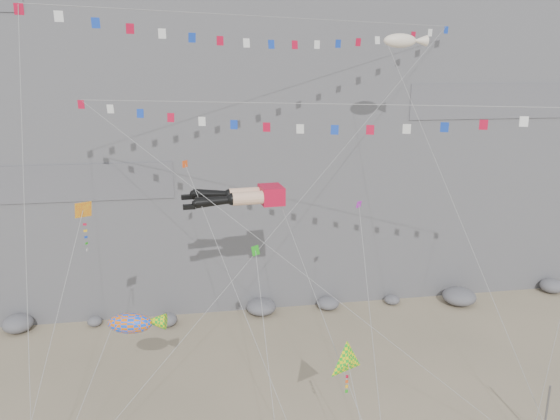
# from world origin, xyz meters

# --- Properties ---
(cliff) EXTENTS (80.00, 28.00, 50.00)m
(cliff) POSITION_xyz_m (0.00, 32.00, 25.00)
(cliff) COLOR slate
(cliff) RESTS_ON ground
(talus_boulders) EXTENTS (60.00, 3.00, 1.20)m
(talus_boulders) POSITION_xyz_m (0.00, 17.00, 0.60)
(talus_boulders) COLOR slate
(talus_boulders) RESTS_ON ground
(anchor_pole_right) EXTENTS (0.12, 0.12, 3.82)m
(anchor_pole_right) POSITION_xyz_m (13.66, -2.52, 1.91)
(anchor_pole_right) COLOR slate
(anchor_pole_right) RESTS_ON ground
(legs_kite) EXTENTS (9.75, 17.20, 20.94)m
(legs_kite) POSITION_xyz_m (-2.24, 7.62, 12.89)
(legs_kite) COLOR red
(legs_kite) RESTS_ON ground
(flag_banner_upper) EXTENTS (28.89, 19.79, 31.01)m
(flag_banner_upper) POSITION_xyz_m (0.69, 10.08, 23.99)
(flag_banner_upper) COLOR red
(flag_banner_upper) RESTS_ON ground
(flag_banner_lower) EXTENTS (28.26, 13.52, 23.04)m
(flag_banner_lower) POSITION_xyz_m (1.83, 4.71, 18.90)
(flag_banner_lower) COLOR red
(flag_banner_lower) RESTS_ON ground
(harlequin_kite) EXTENTS (4.65, 7.23, 15.57)m
(harlequin_kite) POSITION_xyz_m (-11.21, 2.26, 13.75)
(harlequin_kite) COLOR red
(harlequin_kite) RESTS_ON ground
(fish_windsock) EXTENTS (6.18, 6.42, 9.86)m
(fish_windsock) POSITION_xyz_m (-9.32, 2.41, 7.09)
(fish_windsock) COLOR orange
(fish_windsock) RESTS_ON ground
(delta_kite) EXTENTS (2.20, 6.89, 9.09)m
(delta_kite) POSITION_xyz_m (1.76, -2.95, 6.71)
(delta_kite) COLOR #F5EA0C
(delta_kite) RESTS_ON ground
(blimp_windsock) EXTENTS (7.38, 13.69, 26.61)m
(blimp_windsock) POSITION_xyz_m (8.81, 10.29, 22.58)
(blimp_windsock) COLOR #FAE7CD
(blimp_windsock) RESTS_ON ground
(small_kite_a) EXTENTS (6.69, 16.41, 22.52)m
(small_kite_a) POSITION_xyz_m (-5.74, 8.45, 14.42)
(small_kite_a) COLOR #FF5015
(small_kite_a) RESTS_ON ground
(small_kite_b) EXTENTS (2.39, 12.99, 17.71)m
(small_kite_b) POSITION_xyz_m (4.79, 5.37, 12.17)
(small_kite_b) COLOR #B221C4
(small_kite_b) RESTS_ON ground
(small_kite_c) EXTENTS (1.19, 9.68, 14.34)m
(small_kite_c) POSITION_xyz_m (-2.25, 1.68, 11.05)
(small_kite_c) COLOR green
(small_kite_c) RESTS_ON ground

